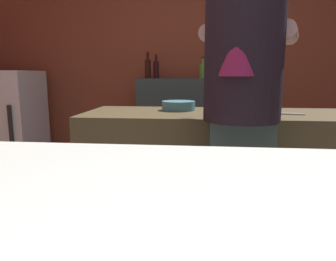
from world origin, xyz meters
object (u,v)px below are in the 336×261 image
chefs_knife (282,114)px  bottle_hot_sauce (148,68)px  mixing_bowl (178,106)px  bottle_vinegar (156,69)px  mini_fridge (7,128)px  bottle_soy (203,70)px  bartender (241,102)px

chefs_knife → bottle_hot_sauce: bearing=136.2°
mixing_bowl → bottle_hot_sauce: bearing=108.2°
bottle_vinegar → mini_fridge: bearing=-172.9°
chefs_knife → bottle_soy: (-0.45, 1.37, 0.26)m
mini_fridge → bottle_soy: bearing=4.6°
mixing_bowl → bottle_hot_sauce: bottle_hot_sauce is taller
bottle_vinegar → bottle_hot_sauce: bottle_hot_sauce is taller
bottle_hot_sauce → chefs_knife: bearing=-53.6°
mini_fridge → bottle_soy: bottle_soy is taller
bartender → bottle_soy: bearing=22.6°
bottle_soy → mixing_bowl: bearing=-97.2°
bartender → bottle_vinegar: bartender is taller
mini_fridge → bottle_vinegar: (1.55, 0.19, 0.61)m
bartender → mixing_bowl: (-0.32, 0.55, -0.07)m
mini_fridge → chefs_knife: 2.78m
mixing_bowl → bottle_soy: bearing=82.8°
mixing_bowl → bottle_vinegar: size_ratio=0.86×
bartender → mixing_bowl: 0.64m
mini_fridge → chefs_knife: bearing=-26.1°
mini_fridge → bottle_soy: 2.12m
bartender → bottle_hot_sauce: 1.91m
bartender → chefs_knife: bartender is taller
bartender → mixing_bowl: bearing=47.4°
mixing_bowl → bottle_hot_sauce: (-0.40, 1.21, 0.26)m
mixing_bowl → bottle_vinegar: bearing=104.2°
bottle_soy → bartender: bearing=-84.7°
bartender → bottle_vinegar: bearing=36.7°
bartender → mixing_bowl: bartender is taller
bartender → bottle_vinegar: 1.93m
mixing_bowl → bartender: bearing=-59.8°
bottle_soy → bottle_vinegar: 0.48m
bottle_vinegar → bottle_hot_sauce: size_ratio=0.92×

